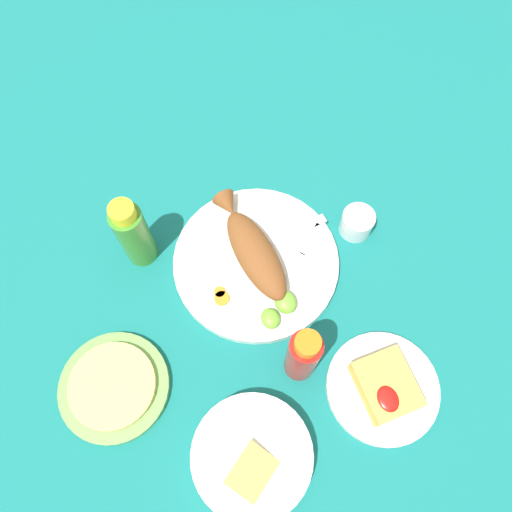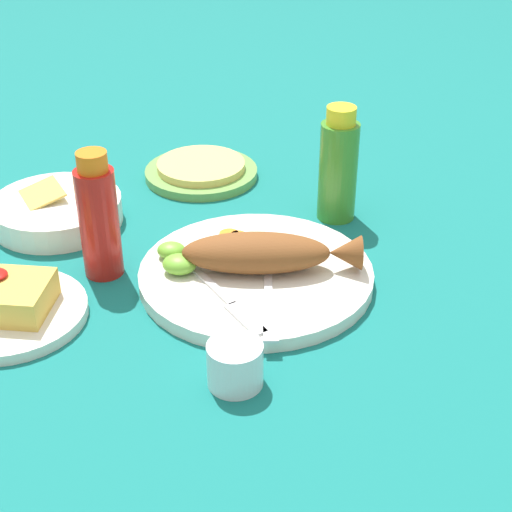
% 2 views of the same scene
% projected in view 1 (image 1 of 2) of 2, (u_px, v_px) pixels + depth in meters
% --- Properties ---
extents(ground_plane, '(4.00, 4.00, 0.00)m').
position_uv_depth(ground_plane, '(256.00, 264.00, 0.92)').
color(ground_plane, '#146B66').
extents(main_plate, '(0.30, 0.30, 0.02)m').
position_uv_depth(main_plate, '(256.00, 262.00, 0.91)').
color(main_plate, silver).
rests_on(main_plate, ground_plane).
extents(fried_fish, '(0.23, 0.09, 0.05)m').
position_uv_depth(fried_fish, '(253.00, 249.00, 0.89)').
color(fried_fish, brown).
rests_on(fried_fish, main_plate).
extents(fork_near, '(0.04, 0.19, 0.00)m').
position_uv_depth(fork_near, '(288.00, 236.00, 0.92)').
color(fork_near, silver).
rests_on(fork_near, main_plate).
extents(fork_far, '(0.13, 0.15, 0.00)m').
position_uv_depth(fork_far, '(300.00, 258.00, 0.90)').
color(fork_far, silver).
rests_on(fork_far, main_plate).
extents(carrot_slice_near, '(0.03, 0.03, 0.00)m').
position_uv_depth(carrot_slice_near, '(222.00, 298.00, 0.87)').
color(carrot_slice_near, orange).
rests_on(carrot_slice_near, main_plate).
extents(carrot_slice_mid, '(0.02, 0.02, 0.00)m').
position_uv_depth(carrot_slice_mid, '(220.00, 292.00, 0.88)').
color(carrot_slice_mid, orange).
rests_on(carrot_slice_mid, main_plate).
extents(lime_wedge_main, '(0.04, 0.03, 0.02)m').
position_uv_depth(lime_wedge_main, '(270.00, 319.00, 0.85)').
color(lime_wedge_main, '#6BB233').
rests_on(lime_wedge_main, main_plate).
extents(lime_wedge_side, '(0.04, 0.04, 0.02)m').
position_uv_depth(lime_wedge_side, '(285.00, 302.00, 0.86)').
color(lime_wedge_side, '#6BB233').
rests_on(lime_wedge_side, main_plate).
extents(hot_sauce_bottle_red, '(0.05, 0.05, 0.17)m').
position_uv_depth(hot_sauce_bottle_red, '(301.00, 356.00, 0.77)').
color(hot_sauce_bottle_red, '#B21914').
rests_on(hot_sauce_bottle_red, ground_plane).
extents(hot_sauce_bottle_green, '(0.06, 0.06, 0.17)m').
position_uv_depth(hot_sauce_bottle_green, '(133.00, 234.00, 0.86)').
color(hot_sauce_bottle_green, '#3D8428').
rests_on(hot_sauce_bottle_green, ground_plane).
extents(salt_cup, '(0.06, 0.06, 0.05)m').
position_uv_depth(salt_cup, '(357.00, 225.00, 0.93)').
color(salt_cup, silver).
rests_on(salt_cup, ground_plane).
extents(side_plate_fries, '(0.19, 0.19, 0.01)m').
position_uv_depth(side_plate_fries, '(382.00, 388.00, 0.83)').
color(side_plate_fries, silver).
rests_on(side_plate_fries, ground_plane).
extents(fries_pile, '(0.10, 0.08, 0.04)m').
position_uv_depth(fries_pile, '(386.00, 386.00, 0.80)').
color(fries_pile, gold).
rests_on(fries_pile, side_plate_fries).
extents(guacamole_bowl, '(0.19, 0.19, 0.05)m').
position_uv_depth(guacamole_bowl, '(252.00, 456.00, 0.77)').
color(guacamole_bowl, white).
rests_on(guacamole_bowl, ground_plane).
extents(tortilla_plate, '(0.18, 0.18, 0.01)m').
position_uv_depth(tortilla_plate, '(114.00, 387.00, 0.83)').
color(tortilla_plate, '#6B9E4C').
rests_on(tortilla_plate, ground_plane).
extents(tortilla_stack, '(0.14, 0.14, 0.01)m').
position_uv_depth(tortilla_stack, '(112.00, 386.00, 0.81)').
color(tortilla_stack, '#E0C666').
rests_on(tortilla_stack, tortilla_plate).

